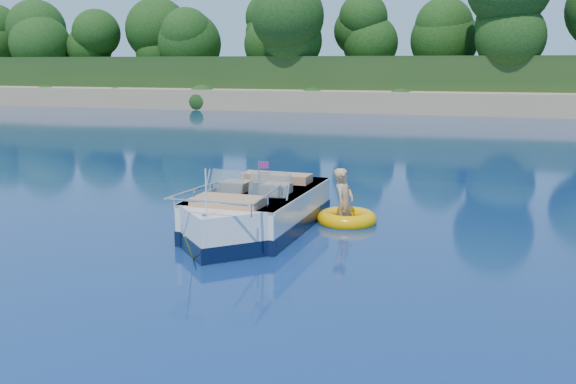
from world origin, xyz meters
The scene contains 6 objects.
ground centered at (0.00, 0.00, 0.00)m, with size 160.00×160.00×0.00m, color #091D45.
shoreline centered at (0.00, 63.77, 0.98)m, with size 170.00×59.00×6.00m.
treeline centered at (0.04, 41.01, 5.55)m, with size 150.00×7.12×8.19m.
motorboat centered at (1.62, 1.84, 0.37)m, with size 2.15×5.73×1.91m.
tow_tube centered at (3.30, 3.23, 0.09)m, with size 1.73×1.73×0.35m.
boy centered at (3.23, 3.27, 0.00)m, with size 0.60×0.40×1.66m, color tan.
Camera 1 is at (6.19, -10.32, 3.47)m, focal length 40.00 mm.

